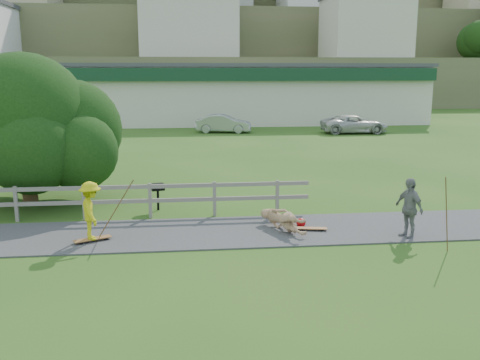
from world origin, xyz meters
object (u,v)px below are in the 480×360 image
at_px(skater_rider, 91,214).
at_px(car_white, 354,124).
at_px(spectator_b, 409,208).
at_px(bbq, 158,197).
at_px(skater_fallen, 283,220).
at_px(tree, 27,149).
at_px(car_silver, 223,124).

relative_size(skater_rider, car_white, 0.32).
bearing_deg(spectator_b, bbq, -137.10).
bearing_deg(skater_fallen, skater_rider, 159.79).
xyz_separation_m(spectator_b, tree, (-11.38, 5.31, 1.05)).
height_order(skater_rider, car_silver, skater_rider).
distance_m(skater_fallen, spectator_b, 3.46).
xyz_separation_m(skater_rider, car_white, (15.06, 23.89, -0.11)).
relative_size(skater_fallen, car_silver, 0.45).
bearing_deg(car_silver, bbq, -179.21).
relative_size(skater_rider, skater_fallen, 0.85).
relative_size(tree, bbq, 8.14).
bearing_deg(bbq, skater_fallen, -54.52).
relative_size(spectator_b, car_silver, 0.41).
distance_m(spectator_b, car_silver, 26.03).
relative_size(skater_fallen, tree, 0.26).
bearing_deg(skater_fallen, bbq, 117.22).
height_order(skater_fallen, bbq, bbq).
xyz_separation_m(skater_rider, skater_fallen, (5.25, 0.43, -0.44)).
relative_size(car_white, tree, 0.67).
bearing_deg(spectator_b, car_white, 146.46).
distance_m(car_white, bbq, 24.63).
bearing_deg(tree, skater_fallen, -28.37).
distance_m(skater_fallen, car_silver, 24.93).
height_order(skater_fallen, car_white, car_white).
distance_m(car_silver, bbq, 22.46).
distance_m(skater_rider, skater_fallen, 5.28).
height_order(spectator_b, car_white, spectator_b).
bearing_deg(tree, spectator_b, -25.02).
relative_size(skater_fallen, bbq, 2.08).
xyz_separation_m(skater_fallen, spectator_b, (3.29, -0.94, 0.50)).
relative_size(skater_rider, spectator_b, 0.93).
bearing_deg(tree, bbq, -19.14).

